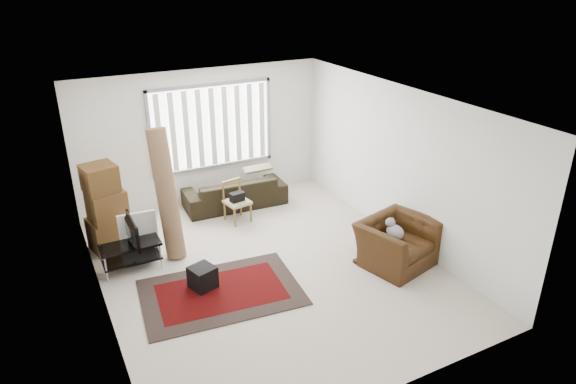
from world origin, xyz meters
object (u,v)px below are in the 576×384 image
tv_stand (131,251)px  side_chair (237,200)px  moving_boxes (106,211)px  armchair (397,240)px  sofa (235,188)px

tv_stand → side_chair: side_chair is taller
moving_boxes → side_chair: size_ratio=1.92×
tv_stand → armchair: 4.25m
tv_stand → armchair: (3.86, -1.78, 0.09)m
moving_boxes → sofa: 2.64m
sofa → side_chair: (-0.22, -0.65, 0.05)m
tv_stand → sofa: size_ratio=0.46×
side_chair → armchair: size_ratio=0.58×
armchair → side_chair: bearing=108.7°
sofa → side_chair: size_ratio=2.56×
moving_boxes → sofa: moving_boxes is taller
tv_stand → sofa: 2.80m
moving_boxes → sofa: bearing=13.5°
tv_stand → side_chair: bearing=21.3°
tv_stand → sofa: (2.37, 1.49, 0.05)m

